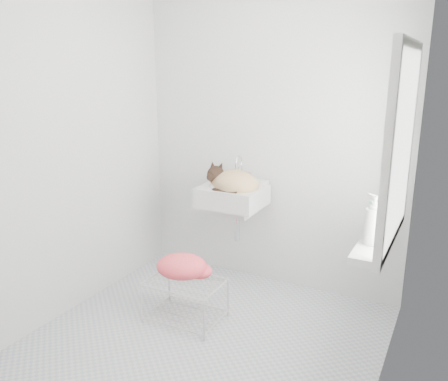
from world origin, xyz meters
The scene contains 15 objects.
floor centered at (0.00, 0.00, 0.00)m, with size 2.20×2.00×0.02m, color silver.
back_wall centered at (0.00, 1.00, 1.25)m, with size 2.20×0.02×2.50m, color silver.
right_wall centered at (1.10, 0.00, 1.25)m, with size 0.02×2.00×2.50m, color silver.
left_wall centered at (-1.10, 0.00, 1.25)m, with size 0.02×2.00×2.50m, color silver.
window_glass centered at (1.09, 0.20, 1.35)m, with size 0.01×0.80×1.00m, color white.
window_frame centered at (1.07, 0.20, 1.35)m, with size 0.04×0.90×1.10m, color white.
windowsill centered at (1.01, 0.20, 0.83)m, with size 0.16×0.88×0.04m, color white.
sink centered at (-0.20, 0.74, 0.85)m, with size 0.48×0.42×0.19m, color silver.
faucet centered at (-0.20, 0.92, 0.99)m, with size 0.18×0.12×0.18m, color silver, non-canonical shape.
cat centered at (-0.19, 0.72, 0.89)m, with size 0.45×0.39×0.25m.
wire_rack centered at (-0.25, 0.09, 0.15)m, with size 0.51×0.36×0.31m, color silver.
towel centered at (-0.31, 0.14, 0.34)m, with size 0.37×0.26×0.15m, color orange.
bottle_a centered at (1.00, 0.00, 0.85)m, with size 0.09×0.09×0.23m, color silver.
bottle_b centered at (1.00, 0.11, 0.85)m, with size 0.09×0.10×0.21m, color #22A381.
bottle_c centered at (1.00, 0.29, 0.85)m, with size 0.13×0.13×0.17m, color silver.
Camera 1 is at (1.37, -2.38, 1.76)m, focal length 36.59 mm.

